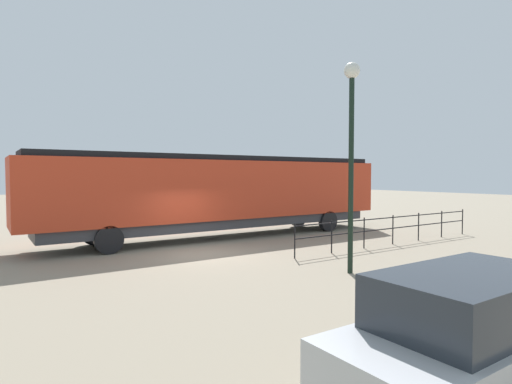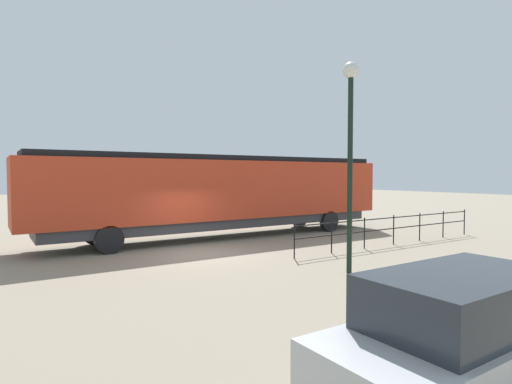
# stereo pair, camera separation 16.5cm
# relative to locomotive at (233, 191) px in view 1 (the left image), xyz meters

# --- Properties ---
(ground_plane) EXTENTS (120.00, 120.00, 0.00)m
(ground_plane) POSITION_rel_locomotive_xyz_m (3.24, -3.40, -2.23)
(ground_plane) COLOR gray
(locomotive) EXTENTS (2.84, 17.95, 3.95)m
(locomotive) POSITION_rel_locomotive_xyz_m (0.00, 0.00, 0.00)
(locomotive) COLOR red
(locomotive) RESTS_ON ground_plane
(parked_car_silver) EXTENTS (1.80, 4.74, 1.80)m
(parked_car_silver) POSITION_rel_locomotive_xyz_m (14.69, -5.00, -1.32)
(parked_car_silver) COLOR #B7B7BC
(parked_car_silver) RESTS_ON ground_plane
(lamp_post) EXTENTS (0.49, 0.49, 6.47)m
(lamp_post) POSITION_rel_locomotive_xyz_m (8.59, -0.90, 2.18)
(lamp_post) COLOR black
(lamp_post) RESTS_ON ground_plane
(platform_fence) EXTENTS (0.05, 11.11, 1.29)m
(platform_fence) POSITION_rel_locomotive_xyz_m (5.90, 4.61, -1.40)
(platform_fence) COLOR black
(platform_fence) RESTS_ON ground_plane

